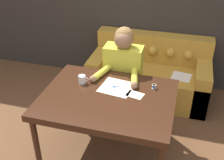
% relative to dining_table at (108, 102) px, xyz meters
% --- Properties ---
extents(ground_plane, '(16.00, 16.00, 0.00)m').
position_rel_dining_table_xyz_m(ground_plane, '(-0.12, -0.07, -0.69)').
color(ground_plane, brown).
extents(dining_table, '(1.34, 1.03, 0.76)m').
position_rel_dining_table_xyz_m(dining_table, '(0.00, 0.00, 0.00)').
color(dining_table, '#381E11').
rests_on(dining_table, ground_plane).
extents(couch, '(1.65, 0.81, 0.85)m').
position_rel_dining_table_xyz_m(couch, '(0.24, 1.30, -0.38)').
color(couch, '#B7842D').
rests_on(couch, ground_plane).
extents(person, '(0.54, 0.61, 1.25)m').
position_rel_dining_table_xyz_m(person, '(0.00, 0.64, -0.04)').
color(person, '#33281E').
rests_on(person, ground_plane).
extents(pattern_paper_main, '(0.37, 0.36, 0.00)m').
position_rel_dining_table_xyz_m(pattern_paper_main, '(0.05, 0.18, 0.07)').
color(pattern_paper_main, beige).
rests_on(pattern_paper_main, dining_table).
extents(pattern_paper_offcut, '(0.19, 0.16, 0.00)m').
position_rel_dining_table_xyz_m(pattern_paper_offcut, '(0.26, 0.10, 0.07)').
color(pattern_paper_offcut, beige).
rests_on(pattern_paper_offcut, dining_table).
extents(scissors, '(0.20, 0.16, 0.01)m').
position_rel_dining_table_xyz_m(scissors, '(0.04, 0.20, 0.07)').
color(scissors, silver).
rests_on(scissors, dining_table).
extents(mug, '(0.11, 0.08, 0.09)m').
position_rel_dining_table_xyz_m(mug, '(-0.33, 0.17, 0.12)').
color(mug, silver).
rests_on(mug, dining_table).
extents(thread_spool, '(0.04, 0.04, 0.05)m').
position_rel_dining_table_xyz_m(thread_spool, '(0.43, 0.27, 0.09)').
color(thread_spool, '#3366B2').
rests_on(thread_spool, dining_table).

